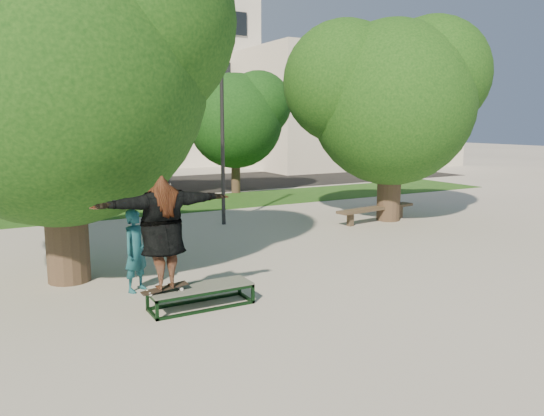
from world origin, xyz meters
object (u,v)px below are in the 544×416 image
tree_left (50,57)px  car_silver_b (136,173)px  lamppost (222,123)px  bench (376,209)px  car_silver_a (12,181)px  car_grey (106,175)px  grind_box (201,296)px  tree_right (389,93)px  bystander (136,251)px

tree_left → car_silver_b: tree_left is taller
lamppost → bench: size_ratio=1.91×
car_silver_a → car_grey: bearing=14.6°
grind_box → car_grey: 17.51m
car_silver_b → car_silver_a: bearing=-167.7°
tree_right → lamppost: (-4.92, 1.92, -0.94)m
tree_left → bystander: 4.05m
bystander → car_silver_b: 17.39m
tree_right → bystander: bearing=-159.5°
bystander → car_silver_b: size_ratio=0.35×
car_grey → car_silver_b: (1.65, 0.87, -0.05)m
tree_right → grind_box: size_ratio=3.62×
car_silver_b → tree_left: bearing=-121.4°
tree_left → bystander: bearing=-51.2°
car_grey → lamppost: bearing=-90.4°
bench → car_silver_a: (-9.93, 10.98, 0.37)m
tree_right → car_silver_b: tree_right is taller
tree_left → car_grey: (3.95, 14.54, -3.71)m
bystander → car_silver_a: size_ratio=0.35×
bench → tree_right: bearing=5.8°
lamppost → car_grey: (-1.34, 10.63, -2.44)m
tree_right → grind_box: tree_right is taller
bystander → tree_left: bearing=95.5°
lamppost → car_silver_b: 11.77m
grind_box → tree_left: bearing=123.3°
tree_right → lamppost: bearing=158.7°
grind_box → bench: 9.20m
tree_left → lamppost: size_ratio=1.16×
lamppost → bench: (4.47, -2.03, -2.74)m
tree_left → grind_box: bearing=-56.7°
tree_left → car_silver_b: 16.82m
tree_left → bench: (9.76, 1.88, -4.01)m
bystander → bench: 9.24m
tree_left → tree_right: bearing=11.0°
bystander → car_grey: bearing=46.6°
tree_left → lamppost: 6.70m
lamppost → car_silver_a: lamppost is taller
bench → car_grey: car_grey is taller
bench → car_silver_a: bearing=124.2°
tree_left → car_silver_a: (-0.17, 12.86, -3.64)m
bystander → bench: (8.63, 3.28, -0.38)m
tree_left → bench: 10.72m
lamppost → bystander: (-4.17, -5.31, -2.36)m
lamppost → car_silver_b: bearing=88.5°
tree_right → bench: (-0.45, -0.11, -3.69)m
tree_right → grind_box: 10.40m
bench → car_silver_b: bearing=99.1°
tree_left → grind_box: (1.86, -2.84, -4.23)m
lamppost → tree_left: bearing=-143.6°
tree_left → car_silver_b: (5.60, 15.41, -3.76)m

